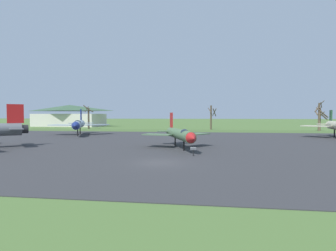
{
  "coord_description": "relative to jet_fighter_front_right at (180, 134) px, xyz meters",
  "views": [
    {
      "loc": [
        4.22,
        -23.76,
        4.26
      ],
      "look_at": [
        -1.52,
        16.59,
        2.72
      ],
      "focal_mm": 29.27,
      "sensor_mm": 36.0,
      "label": 1
    }
  ],
  "objects": [
    {
      "name": "bare_tree_left_of_center",
      "position": [
        4.75,
        47.83,
        1.99
      ],
      "size": [
        2.56,
        3.13,
        7.15
      ],
      "color": "brown",
      "rests_on": "ground"
    },
    {
      "name": "visitor_building",
      "position": [
        -48.7,
        64.08,
        2.1
      ],
      "size": [
        26.69,
        14.64,
        8.17
      ],
      "color": "beige",
      "rests_on": "ground"
    },
    {
      "name": "ground_plane",
      "position": [
        -0.82,
        -10.53,
        -1.88
      ],
      "size": [
        600.0,
        600.0,
        0.0
      ],
      "primitive_type": "plane",
      "color": "#4C6B33"
    },
    {
      "name": "bare_tree_center",
      "position": [
        33.52,
        44.67,
        2.3
      ],
      "size": [
        2.37,
        2.39,
        8.25
      ],
      "color": "brown",
      "rests_on": "ground"
    },
    {
      "name": "jet_fighter_front_right",
      "position": [
        0.0,
        0.0,
        0.0
      ],
      "size": [
        8.84,
        12.67,
        4.63
      ],
      "color": "#4C6B47",
      "rests_on": "ground"
    },
    {
      "name": "info_placard_front_right",
      "position": [
        2.03,
        -6.18,
        -1.26
      ],
      "size": [
        0.61,
        0.25,
        0.97
      ],
      "color": "black",
      "rests_on": "ground"
    },
    {
      "name": "bare_tree_right_of_center",
      "position": [
        33.56,
        44.27,
        1.78
      ],
      "size": [
        3.22,
        3.28,
        6.95
      ],
      "color": "brown",
      "rests_on": "ground"
    },
    {
      "name": "jet_fighter_rear_center",
      "position": [
        -23.32,
        20.02,
        0.46
      ],
      "size": [
        11.89,
        15.84,
        5.66
      ],
      "color": "#8EA3B2",
      "rests_on": "ground"
    },
    {
      "name": "asphalt_apron",
      "position": [
        -0.82,
        5.97,
        -1.86
      ],
      "size": [
        89.63,
        55.02,
        0.05
      ],
      "primitive_type": "cube",
      "color": "#333335",
      "rests_on": "ground"
    },
    {
      "name": "bare_tree_far_left",
      "position": [
        -32.3,
        44.74,
        1.99
      ],
      "size": [
        2.86,
        2.76,
        7.35
      ],
      "color": "#42382D",
      "rests_on": "ground"
    },
    {
      "name": "grass_verge_strip",
      "position": [
        -0.82,
        39.48,
        -1.85
      ],
      "size": [
        149.63,
        12.0,
        0.06
      ],
      "primitive_type": "cube",
      "color": "#45612E",
      "rests_on": "ground"
    }
  ]
}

